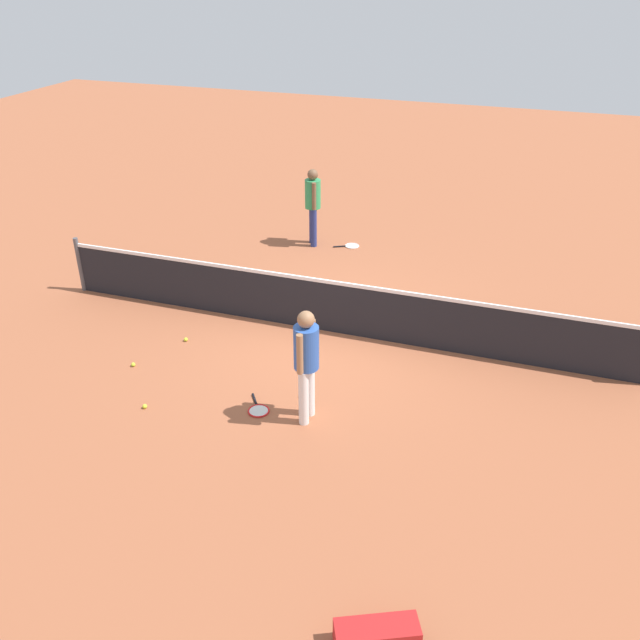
# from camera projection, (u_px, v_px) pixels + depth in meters

# --- Properties ---
(ground_plane) EXTENTS (40.00, 40.00, 0.00)m
(ground_plane) POSITION_uv_depth(u_px,v_px,m) (331.00, 331.00, 11.65)
(ground_plane) COLOR #9E5638
(court_net) EXTENTS (10.09, 0.09, 1.07)m
(court_net) POSITION_uv_depth(u_px,v_px,m) (331.00, 306.00, 11.41)
(court_net) COLOR #4C4C51
(court_net) RESTS_ON ground_plane
(player_near_side) EXTENTS (0.36, 0.52, 1.70)m
(player_near_side) POSITION_uv_depth(u_px,v_px,m) (306.00, 357.00, 9.02)
(player_near_side) COLOR white
(player_near_side) RESTS_ON ground_plane
(player_far_side) EXTENTS (0.46, 0.51, 1.70)m
(player_far_side) POSITION_uv_depth(u_px,v_px,m) (313.00, 201.00, 14.58)
(player_far_side) COLOR navy
(player_far_side) RESTS_ON ground_plane
(tennis_racket_near_player) EXTENTS (0.48, 0.58, 0.03)m
(tennis_racket_near_player) POSITION_uv_depth(u_px,v_px,m) (258.00, 410.00, 9.66)
(tennis_racket_near_player) COLOR red
(tennis_racket_near_player) RESTS_ON ground_plane
(tennis_racket_far_player) EXTENTS (0.60, 0.42, 0.03)m
(tennis_racket_far_player) POSITION_uv_depth(u_px,v_px,m) (351.00, 246.00, 14.94)
(tennis_racket_far_player) COLOR white
(tennis_racket_far_player) RESTS_ON ground_plane
(tennis_ball_near_player) EXTENTS (0.07, 0.07, 0.07)m
(tennis_ball_near_player) POSITION_uv_depth(u_px,v_px,m) (302.00, 395.00, 9.92)
(tennis_ball_near_player) COLOR #C6E033
(tennis_ball_near_player) RESTS_ON ground_plane
(tennis_ball_by_net) EXTENTS (0.07, 0.07, 0.07)m
(tennis_ball_by_net) POSITION_uv_depth(u_px,v_px,m) (133.00, 365.00, 10.66)
(tennis_ball_by_net) COLOR #C6E033
(tennis_ball_by_net) RESTS_ON ground_plane
(tennis_ball_midcourt) EXTENTS (0.07, 0.07, 0.07)m
(tennis_ball_midcourt) POSITION_uv_depth(u_px,v_px,m) (145.00, 406.00, 9.69)
(tennis_ball_midcourt) COLOR #C6E033
(tennis_ball_midcourt) RESTS_ON ground_plane
(tennis_ball_baseline) EXTENTS (0.07, 0.07, 0.07)m
(tennis_ball_baseline) POSITION_uv_depth(u_px,v_px,m) (186.00, 339.00, 11.34)
(tennis_ball_baseline) COLOR #C6E033
(tennis_ball_baseline) RESTS_ON ground_plane
(equipment_bag) EXTENTS (0.84, 0.59, 0.28)m
(equipment_bag) POSITION_uv_depth(u_px,v_px,m) (380.00, 636.00, 6.34)
(equipment_bag) COLOR #B21E1E
(equipment_bag) RESTS_ON ground_plane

